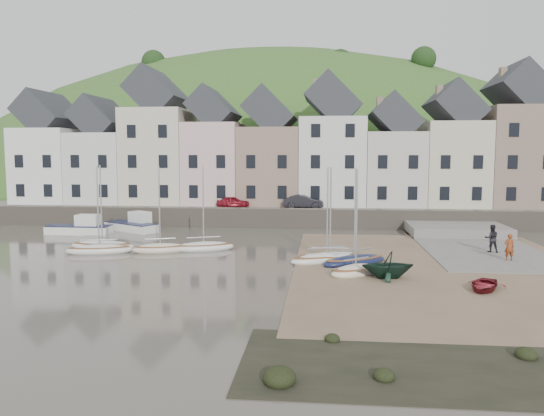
# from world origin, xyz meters

# --- Properties ---
(ground) EXTENTS (160.00, 160.00, 0.00)m
(ground) POSITION_xyz_m (0.00, 0.00, 0.00)
(ground) COLOR #4B463B
(ground) RESTS_ON ground
(quay_land) EXTENTS (90.00, 30.00, 1.50)m
(quay_land) POSITION_xyz_m (0.00, 32.00, 0.75)
(quay_land) COLOR #386126
(quay_land) RESTS_ON ground
(quay_street) EXTENTS (70.00, 7.00, 0.10)m
(quay_street) POSITION_xyz_m (0.00, 20.50, 1.55)
(quay_street) COLOR slate
(quay_street) RESTS_ON quay_land
(seawall) EXTENTS (70.00, 1.20, 1.80)m
(seawall) POSITION_xyz_m (0.00, 17.00, 0.90)
(seawall) COLOR slate
(seawall) RESTS_ON ground
(beach) EXTENTS (18.00, 26.00, 0.06)m
(beach) POSITION_xyz_m (11.00, 0.00, 0.03)
(beach) COLOR brown
(beach) RESTS_ON ground
(slipway) EXTENTS (8.00, 18.00, 0.12)m
(slipway) POSITION_xyz_m (15.00, 8.00, 0.06)
(slipway) COLOR slate
(slipway) RESTS_ON ground
(hillside) EXTENTS (134.40, 84.00, 84.00)m
(hillside) POSITION_xyz_m (-5.00, 60.00, -17.99)
(hillside) COLOR #386126
(hillside) RESTS_ON ground
(townhouse_terrace) EXTENTS (61.05, 8.00, 13.93)m
(townhouse_terrace) POSITION_xyz_m (1.76, 24.00, 7.32)
(townhouse_terrace) COLOR white
(townhouse_terrace) RESTS_ON quay_land
(sailboat_0) EXTENTS (4.84, 1.63, 6.32)m
(sailboat_0) POSITION_xyz_m (-12.34, 4.75, 0.26)
(sailboat_0) COLOR white
(sailboat_0) RESTS_ON ground
(sailboat_1) EXTENTS (4.82, 2.63, 6.32)m
(sailboat_1) POSITION_xyz_m (-11.89, 3.16, 0.26)
(sailboat_1) COLOR white
(sailboat_1) RESTS_ON ground
(sailboat_2) EXTENTS (4.19, 2.61, 6.32)m
(sailboat_2) POSITION_xyz_m (-7.76, 3.99, 0.27)
(sailboat_2) COLOR beige
(sailboat_2) RESTS_ON ground
(sailboat_3) EXTENTS (4.67, 3.01, 6.32)m
(sailboat_3) POSITION_xyz_m (-4.84, 4.95, 0.26)
(sailboat_3) COLOR white
(sailboat_3) RESTS_ON ground
(sailboat_4) EXTENTS (5.26, 3.92, 6.32)m
(sailboat_4) POSITION_xyz_m (3.98, 1.61, 0.26)
(sailboat_4) COLOR white
(sailboat_4) RESTS_ON ground
(sailboat_5) EXTENTS (4.71, 3.89, 6.32)m
(sailboat_5) POSITION_xyz_m (5.69, 0.95, 0.26)
(sailboat_5) COLOR #141C40
(sailboat_5) RESTS_ON ground
(sailboat_6) EXTENTS (4.31, 1.57, 6.32)m
(sailboat_6) POSITION_xyz_m (4.17, 1.46, 0.26)
(sailboat_6) COLOR white
(sailboat_6) RESTS_ON ground
(sailboat_7) EXTENTS (3.65, 3.37, 6.32)m
(sailboat_7) POSITION_xyz_m (5.61, -1.92, 0.27)
(sailboat_7) COLOR beige
(sailboat_7) RESTS_ON ground
(motorboat_0) EXTENTS (5.57, 1.86, 1.70)m
(motorboat_0) POSITION_xyz_m (-17.06, 11.44, 0.58)
(motorboat_0) COLOR white
(motorboat_0) RESTS_ON ground
(motorboat_2) EXTENTS (5.57, 4.35, 1.70)m
(motorboat_2) POSITION_xyz_m (-13.29, 13.73, 0.58)
(motorboat_2) COLOR white
(motorboat_2) RESTS_ON ground
(rowboat_white) EXTENTS (3.53, 2.99, 0.62)m
(rowboat_white) POSITION_xyz_m (5.59, -2.06, 0.37)
(rowboat_white) COLOR beige
(rowboat_white) RESTS_ON beach
(rowboat_green) EXTENTS (3.18, 2.84, 1.51)m
(rowboat_green) POSITION_xyz_m (7.31, -2.73, 0.81)
(rowboat_green) COLOR black
(rowboat_green) RESTS_ON beach
(rowboat_red) EXTENTS (2.89, 3.23, 0.55)m
(rowboat_red) POSITION_xyz_m (11.89, -4.93, 0.34)
(rowboat_red) COLOR maroon
(rowboat_red) RESTS_ON beach
(person_red) EXTENTS (0.65, 0.44, 1.72)m
(person_red) POSITION_xyz_m (15.62, 2.71, 0.98)
(person_red) COLOR maroon
(person_red) RESTS_ON slipway
(person_dark) EXTENTS (0.99, 0.80, 1.93)m
(person_dark) POSITION_xyz_m (15.37, 5.54, 1.08)
(person_dark) COLOR black
(person_dark) RESTS_ON slipway
(car_left) EXTENTS (3.49, 2.12, 1.11)m
(car_left) POSITION_xyz_m (-5.18, 19.50, 2.16)
(car_left) COLOR maroon
(car_left) RESTS_ON quay_street
(car_right) EXTENTS (3.92, 1.39, 1.29)m
(car_right) POSITION_xyz_m (1.77, 19.50, 2.24)
(car_right) COLOR black
(car_right) RESTS_ON quay_street
(shore_rocks) EXTENTS (14.00, 6.00, 0.73)m
(shore_rocks) POSITION_xyz_m (8.23, -15.20, 0.09)
(shore_rocks) COLOR black
(shore_rocks) RESTS_ON ground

